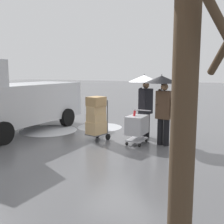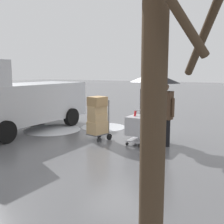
{
  "view_description": "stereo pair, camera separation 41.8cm",
  "coord_description": "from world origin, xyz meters",
  "px_view_note": "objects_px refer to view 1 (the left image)",
  "views": [
    {
      "loc": [
        -3.66,
        8.48,
        2.27
      ],
      "look_at": [
        -0.18,
        1.27,
        1.05
      ],
      "focal_mm": 44.13,
      "sensor_mm": 36.0,
      "label": 1
    },
    {
      "loc": [
        -4.04,
        8.29,
        2.27
      ],
      "look_at": [
        -0.18,
        1.27,
        1.05
      ],
      "focal_mm": 44.13,
      "sensor_mm": 36.0,
      "label": 2
    }
  ],
  "objects_px": {
    "shopping_cart_vendor": "(137,126)",
    "bare_tree_near": "(186,95)",
    "pedestrian_black_side": "(163,94)",
    "hand_dolly_boxes": "(96,117)",
    "pedestrian_pink_side": "(145,91)",
    "cargo_van_parked_right": "(13,101)"
  },
  "relations": [
    {
      "from": "shopping_cart_vendor",
      "to": "bare_tree_near",
      "type": "bearing_deg",
      "value": 114.95
    },
    {
      "from": "shopping_cart_vendor",
      "to": "pedestrian_black_side",
      "type": "height_order",
      "value": "pedestrian_black_side"
    },
    {
      "from": "hand_dolly_boxes",
      "to": "pedestrian_black_side",
      "type": "height_order",
      "value": "pedestrian_black_side"
    },
    {
      "from": "shopping_cart_vendor",
      "to": "pedestrian_pink_side",
      "type": "height_order",
      "value": "pedestrian_pink_side"
    },
    {
      "from": "bare_tree_near",
      "to": "cargo_van_parked_right",
      "type": "bearing_deg",
      "value": -34.06
    },
    {
      "from": "shopping_cart_vendor",
      "to": "hand_dolly_boxes",
      "type": "height_order",
      "value": "hand_dolly_boxes"
    },
    {
      "from": "hand_dolly_boxes",
      "to": "pedestrian_pink_side",
      "type": "relative_size",
      "value": 0.67
    },
    {
      "from": "pedestrian_black_side",
      "to": "bare_tree_near",
      "type": "relative_size",
      "value": 0.55
    },
    {
      "from": "pedestrian_pink_side",
      "to": "pedestrian_black_side",
      "type": "xyz_separation_m",
      "value": [
        -0.77,
        0.6,
        -0.01
      ]
    },
    {
      "from": "shopping_cart_vendor",
      "to": "hand_dolly_boxes",
      "type": "relative_size",
      "value": 0.73
    },
    {
      "from": "cargo_van_parked_right",
      "to": "hand_dolly_boxes",
      "type": "relative_size",
      "value": 3.78
    },
    {
      "from": "pedestrian_black_side",
      "to": "cargo_van_parked_right",
      "type": "bearing_deg",
      "value": 7.74
    },
    {
      "from": "shopping_cart_vendor",
      "to": "bare_tree_near",
      "type": "height_order",
      "value": "bare_tree_near"
    },
    {
      "from": "cargo_van_parked_right",
      "to": "pedestrian_black_side",
      "type": "distance_m",
      "value": 5.38
    },
    {
      "from": "cargo_van_parked_right",
      "to": "pedestrian_pink_side",
      "type": "xyz_separation_m",
      "value": [
        -4.55,
        -1.32,
        0.41
      ]
    },
    {
      "from": "cargo_van_parked_right",
      "to": "bare_tree_near",
      "type": "bearing_deg",
      "value": 145.94
    },
    {
      "from": "hand_dolly_boxes",
      "to": "bare_tree_near",
      "type": "relative_size",
      "value": 0.36
    },
    {
      "from": "hand_dolly_boxes",
      "to": "pedestrian_black_side",
      "type": "xyz_separation_m",
      "value": [
        -2.05,
        -0.41,
        0.79
      ]
    },
    {
      "from": "cargo_van_parked_right",
      "to": "pedestrian_pink_side",
      "type": "relative_size",
      "value": 2.52
    },
    {
      "from": "shopping_cart_vendor",
      "to": "hand_dolly_boxes",
      "type": "xyz_separation_m",
      "value": [
        1.33,
        0.19,
        0.21
      ]
    },
    {
      "from": "hand_dolly_boxes",
      "to": "pedestrian_black_side",
      "type": "bearing_deg",
      "value": -168.63
    },
    {
      "from": "pedestrian_black_side",
      "to": "bare_tree_near",
      "type": "height_order",
      "value": "bare_tree_near"
    }
  ]
}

